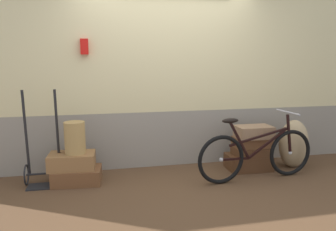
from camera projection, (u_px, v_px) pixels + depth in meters
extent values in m
cube|color=#513823|center=(179.00, 186.00, 4.10)|extent=(9.05, 5.20, 0.06)
cube|color=gray|center=(164.00, 137.00, 4.85)|extent=(7.05, 0.20, 0.80)
cube|color=beige|center=(164.00, 41.00, 4.61)|extent=(7.05, 0.20, 1.98)
cube|color=red|center=(84.00, 47.00, 4.26)|extent=(0.10, 0.08, 0.20)
cube|color=brown|center=(77.00, 176.00, 4.13)|extent=(0.62, 0.44, 0.19)
cube|color=olive|center=(72.00, 161.00, 4.10)|extent=(0.58, 0.40, 0.19)
cube|color=#4C2D19|center=(248.00, 162.00, 4.65)|extent=(0.60, 0.43, 0.20)
cube|color=#4C2D19|center=(251.00, 151.00, 4.61)|extent=(0.49, 0.35, 0.12)
cube|color=brown|center=(252.00, 142.00, 4.61)|extent=(0.51, 0.33, 0.14)
cube|color=#937051|center=(254.00, 132.00, 4.55)|extent=(0.49, 0.31, 0.17)
cylinder|color=#A8844C|center=(75.00, 138.00, 4.05)|extent=(0.25, 0.25, 0.40)
torus|color=black|center=(26.00, 175.00, 4.06)|extent=(0.02, 0.26, 0.26)
torus|color=black|center=(62.00, 172.00, 4.15)|extent=(0.02, 0.26, 0.26)
cylinder|color=black|center=(44.00, 174.00, 4.10)|extent=(0.42, 0.02, 0.02)
cylinder|color=black|center=(26.00, 133.00, 3.97)|extent=(0.03, 0.12, 1.05)
cylinder|color=black|center=(57.00, 132.00, 4.05)|extent=(0.03, 0.12, 1.05)
cube|color=black|center=(44.00, 186.00, 4.02)|extent=(0.38, 0.22, 0.02)
ellipsoid|color=tan|center=(294.00, 144.00, 4.71)|extent=(0.42, 0.36, 0.69)
torus|color=black|center=(221.00, 160.00, 4.07)|extent=(0.62, 0.10, 0.62)
sphere|color=#B2B2B7|center=(221.00, 160.00, 4.07)|extent=(0.05, 0.05, 0.05)
torus|color=black|center=(290.00, 153.00, 4.37)|extent=(0.62, 0.10, 0.62)
sphere|color=#B2B2B7|center=(290.00, 153.00, 4.37)|extent=(0.05, 0.05, 0.05)
cube|color=black|center=(268.00, 143.00, 4.24)|extent=(0.57, 0.07, 0.38)
cube|color=black|center=(240.00, 141.00, 4.10)|extent=(0.30, 0.05, 0.49)
cube|color=black|center=(235.00, 159.00, 4.13)|extent=(0.39, 0.06, 0.04)
cube|color=black|center=(259.00, 137.00, 4.18)|extent=(0.83, 0.10, 0.20)
cube|color=black|center=(289.00, 134.00, 4.31)|extent=(0.11, 0.04, 0.53)
ellipsoid|color=black|center=(230.00, 121.00, 4.02)|extent=(0.23, 0.11, 0.06)
cylinder|color=#A5A5AD|center=(288.00, 112.00, 4.25)|extent=(0.06, 0.46, 0.02)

